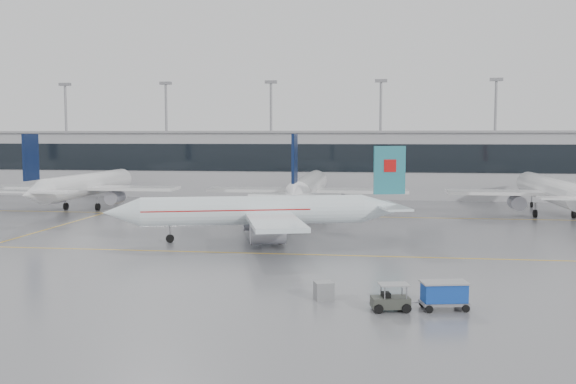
# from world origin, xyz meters

# --- Properties ---
(ground) EXTENTS (320.00, 320.00, 0.00)m
(ground) POSITION_xyz_m (0.00, 0.00, 0.00)
(ground) COLOR slate
(ground) RESTS_ON ground
(taxi_line_main) EXTENTS (120.00, 0.25, 0.01)m
(taxi_line_main) POSITION_xyz_m (0.00, 0.00, 0.01)
(taxi_line_main) COLOR gold
(taxi_line_main) RESTS_ON ground
(taxi_line_north) EXTENTS (120.00, 0.25, 0.01)m
(taxi_line_north) POSITION_xyz_m (0.00, 30.00, 0.01)
(taxi_line_north) COLOR gold
(taxi_line_north) RESTS_ON ground
(taxi_line_cross) EXTENTS (0.25, 60.00, 0.01)m
(taxi_line_cross) POSITION_xyz_m (-30.00, 15.00, 0.01)
(taxi_line_cross) COLOR gold
(taxi_line_cross) RESTS_ON ground
(terminal) EXTENTS (180.00, 15.00, 12.00)m
(terminal) POSITION_xyz_m (0.00, 62.00, 6.00)
(terminal) COLOR #A2A3A6
(terminal) RESTS_ON ground
(terminal_glass) EXTENTS (180.00, 0.20, 5.00)m
(terminal_glass) POSITION_xyz_m (0.00, 54.45, 7.50)
(terminal_glass) COLOR black
(terminal_glass) RESTS_ON ground
(terminal_roof) EXTENTS (182.00, 16.00, 0.40)m
(terminal_roof) POSITION_xyz_m (0.00, 62.00, 12.20)
(terminal_roof) COLOR gray
(terminal_roof) RESTS_ON ground
(light_masts) EXTENTS (156.40, 1.00, 22.60)m
(light_masts) POSITION_xyz_m (0.00, 68.00, 13.34)
(light_masts) COLOR gray
(light_masts) RESTS_ON ground
(air_canada_jet) EXTENTS (33.31, 26.50, 10.33)m
(air_canada_jet) POSITION_xyz_m (-1.89, 7.75, 3.24)
(air_canada_jet) COLOR white
(air_canada_jet) RESTS_ON ground
(parked_jet_b) EXTENTS (29.64, 36.96, 11.72)m
(parked_jet_b) POSITION_xyz_m (-35.00, 33.69, 3.71)
(parked_jet_b) COLOR white
(parked_jet_b) RESTS_ON ground
(parked_jet_c) EXTENTS (29.64, 36.96, 11.72)m
(parked_jet_c) POSITION_xyz_m (-0.00, 33.69, 3.71)
(parked_jet_c) COLOR white
(parked_jet_c) RESTS_ON ground
(parked_jet_d) EXTENTS (29.64, 36.96, 11.72)m
(parked_jet_d) POSITION_xyz_m (35.00, 33.69, 3.71)
(parked_jet_d) COLOR white
(parked_jet_d) RESTS_ON ground
(baggage_tug) EXTENTS (3.77, 2.01, 1.79)m
(baggage_tug) POSITION_xyz_m (10.97, -19.18, 0.63)
(baggage_tug) COLOR #373A33
(baggage_tug) RESTS_ON ground
(baggage_cart) EXTENTS (3.31, 2.27, 1.88)m
(baggage_cart) POSITION_xyz_m (14.50, -18.44, 1.10)
(baggage_cart) COLOR gray
(baggage_cart) RESTS_ON ground
(gse_unit) EXTENTS (1.57, 1.52, 1.25)m
(gse_unit) POSITION_xyz_m (6.41, -16.89, 0.63)
(gse_unit) COLOR gray
(gse_unit) RESTS_ON ground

